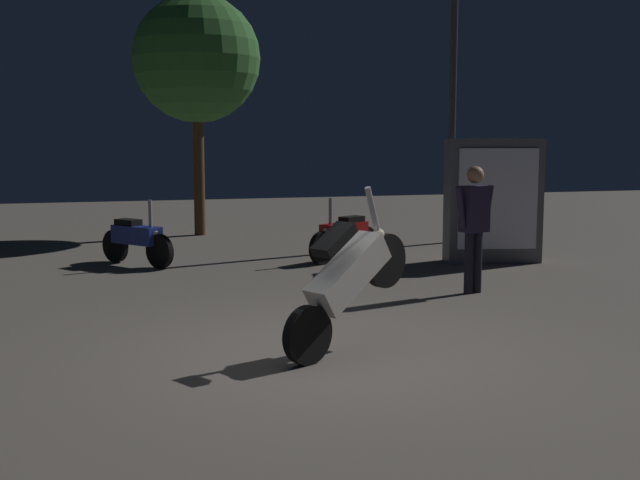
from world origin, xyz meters
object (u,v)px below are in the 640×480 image
at_px(motorcycle_red_parked_right, 344,236).
at_px(motorcycle_blue_parked_left, 136,239).
at_px(person_rider_beside, 474,217).
at_px(kiosk_billboard, 493,201).
at_px(streetlamp_near, 453,70).
at_px(motorcycle_white_foreground, 348,279).

bearing_deg(motorcycle_red_parked_right, motorcycle_blue_parked_left, -39.15).
bearing_deg(motorcycle_red_parked_right, person_rider_beside, 73.75).
height_order(motorcycle_blue_parked_left, motorcycle_red_parked_right, same).
xyz_separation_m(motorcycle_blue_parked_left, kiosk_billboard, (5.87, -1.30, 0.61)).
relative_size(motorcycle_red_parked_right, streetlamp_near, 0.27).
height_order(motorcycle_white_foreground, streetlamp_near, streetlamp_near).
bearing_deg(motorcycle_white_foreground, motorcycle_blue_parked_left, 76.44).
distance_m(motorcycle_white_foreground, streetlamp_near, 9.03).
xyz_separation_m(motorcycle_white_foreground, streetlamp_near, (4.55, 7.32, 2.69)).
distance_m(motorcycle_white_foreground, motorcycle_red_parked_right, 5.88).
height_order(motorcycle_white_foreground, person_rider_beside, person_rider_beside).
height_order(motorcycle_white_foreground, motorcycle_blue_parked_left, motorcycle_white_foreground).
distance_m(motorcycle_blue_parked_left, streetlamp_near, 7.05).
bearing_deg(kiosk_billboard, motorcycle_blue_parked_left, -1.26).
distance_m(motorcycle_white_foreground, motorcycle_blue_parked_left, 6.35).
xyz_separation_m(motorcycle_white_foreground, person_rider_beside, (2.58, 2.42, 0.29)).
distance_m(motorcycle_blue_parked_left, person_rider_beside, 5.70).
height_order(person_rider_beside, streetlamp_near, streetlamp_near).
relative_size(motorcycle_blue_parked_left, kiosk_billboard, 0.65).
height_order(motorcycle_white_foreground, motorcycle_red_parked_right, motorcycle_white_foreground).
relative_size(motorcycle_blue_parked_left, motorcycle_red_parked_right, 0.93).
relative_size(motorcycle_red_parked_right, kiosk_billboard, 0.70).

